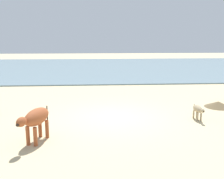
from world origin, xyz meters
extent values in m
plane|color=#CCB789|center=(0.00, 0.00, 0.00)|extent=(80.00, 80.00, 0.00)
cube|color=slate|center=(0.00, 17.02, 0.04)|extent=(60.00, 20.00, 0.08)
ellipsoid|color=#9E4C28|center=(-2.59, -2.30, 0.81)|extent=(0.84, 1.27, 0.51)
ellipsoid|color=#9E4C28|center=(-2.85, -3.03, 0.89)|extent=(0.35, 0.44, 0.28)
sphere|color=#2D2119|center=(-2.91, -3.19, 0.86)|extent=(0.14, 0.14, 0.11)
cylinder|color=#9E4C28|center=(-2.59, -2.66, 0.29)|extent=(0.12, 0.12, 0.59)
cylinder|color=#9E4C28|center=(-2.83, -2.58, 0.29)|extent=(0.12, 0.12, 0.59)
cylinder|color=#9E4C28|center=(-2.35, -2.02, 0.29)|extent=(0.12, 0.12, 0.59)
cylinder|color=#9E4C28|center=(-2.59, -1.93, 0.29)|extent=(0.12, 0.12, 0.59)
cylinder|color=#2D2119|center=(-2.38, -1.71, 0.75)|extent=(0.04, 0.04, 0.48)
ellipsoid|color=tan|center=(3.26, -0.48, 0.44)|extent=(0.29, 0.65, 0.28)
ellipsoid|color=tan|center=(3.28, -0.91, 0.48)|extent=(0.14, 0.21, 0.15)
sphere|color=#2D2119|center=(3.28, -1.00, 0.47)|extent=(0.06, 0.06, 0.06)
cylinder|color=tan|center=(3.34, -0.67, 0.16)|extent=(0.06, 0.06, 0.32)
cylinder|color=tan|center=(3.20, -0.67, 0.16)|extent=(0.06, 0.06, 0.32)
cylinder|color=tan|center=(3.32, -0.30, 0.16)|extent=(0.06, 0.06, 0.32)
cylinder|color=tan|center=(3.18, -0.30, 0.16)|extent=(0.06, 0.06, 0.32)
cylinder|color=#2D2119|center=(3.24, -0.15, 0.41)|extent=(0.02, 0.02, 0.26)
cone|color=brown|center=(4.94, 1.24, 0.13)|extent=(1.75, 1.75, 0.27)
camera|label=1|loc=(-0.77, -10.13, 3.25)|focal=41.68mm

